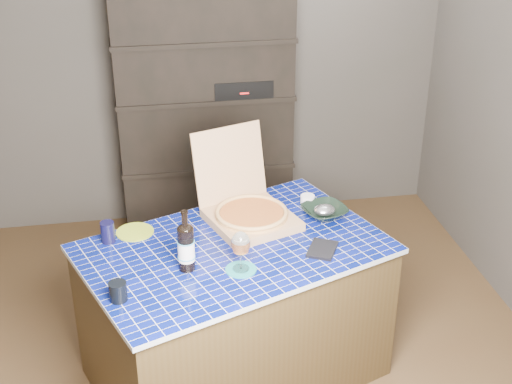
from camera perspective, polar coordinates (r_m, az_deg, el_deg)
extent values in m
plane|color=#4E3921|center=(4.19, -1.41, -12.94)|extent=(3.50, 3.50, 0.00)
plane|color=#47413D|center=(5.15, -4.50, 10.74)|extent=(3.50, 0.00, 3.50)
cube|color=black|center=(5.06, -4.11, 6.24)|extent=(1.20, 0.40, 1.80)
cube|color=black|center=(4.96, -1.23, 8.66)|extent=(0.40, 0.32, 0.12)
cube|color=#3F2F19|center=(3.83, -1.69, -9.78)|extent=(1.68, 1.37, 0.79)
cube|color=#050F4F|center=(3.60, -1.78, -4.59)|extent=(1.73, 1.42, 0.03)
cube|color=tan|center=(3.79, -0.35, -2.24)|extent=(0.53, 0.53, 0.05)
cube|color=tan|center=(3.88, -2.15, 2.26)|extent=(0.42, 0.23, 0.41)
cylinder|color=tan|center=(3.77, -0.35, -1.84)|extent=(0.38, 0.38, 0.01)
cylinder|color=#670B0C|center=(3.77, -0.35, -1.69)|extent=(0.34, 0.34, 0.01)
torus|color=tan|center=(3.77, -0.35, -1.62)|extent=(0.39, 0.39, 0.02)
cylinder|color=black|center=(3.38, -5.61, -4.57)|extent=(0.08, 0.08, 0.22)
ellipsoid|color=black|center=(3.33, -5.69, -2.96)|extent=(0.08, 0.08, 0.04)
cylinder|color=black|center=(3.30, -5.73, -2.18)|extent=(0.03, 0.03, 0.09)
cylinder|color=white|center=(3.39, -5.60, -4.72)|extent=(0.08, 0.08, 0.10)
cylinder|color=#3995C4|center=(3.41, -5.58, -5.17)|extent=(0.08, 0.08, 0.01)
cylinder|color=#3995C4|center=(3.36, -5.64, -3.97)|extent=(0.08, 0.08, 0.01)
cylinder|color=#187E81|center=(3.41, -1.21, -6.22)|extent=(0.15, 0.15, 0.01)
cylinder|color=white|center=(3.41, -1.21, -6.15)|extent=(0.08, 0.08, 0.01)
cylinder|color=white|center=(3.39, -1.22, -5.50)|extent=(0.01, 0.01, 0.09)
ellipsoid|color=white|center=(3.34, -1.23, -4.14)|extent=(0.09, 0.09, 0.12)
cylinder|color=#C96720|center=(3.34, -1.23, -4.31)|extent=(0.07, 0.07, 0.06)
cylinder|color=white|center=(3.33, -1.24, -3.81)|extent=(0.08, 0.08, 0.02)
cylinder|color=black|center=(3.25, -10.98, -7.82)|extent=(0.08, 0.08, 0.09)
cube|color=black|center=(3.58, 5.33, -4.58)|extent=(0.20, 0.22, 0.01)
imported|color=black|center=(3.87, 5.49, -1.59)|extent=(0.29, 0.29, 0.06)
ellipsoid|color=silver|center=(3.87, 5.50, -1.44)|extent=(0.12, 0.10, 0.06)
cylinder|color=white|center=(3.97, 4.14, -0.72)|extent=(0.08, 0.08, 0.07)
cylinder|color=black|center=(3.69, -11.78, -3.16)|extent=(0.07, 0.07, 0.11)
cylinder|color=#97AE25|center=(3.77, -9.66, -3.17)|extent=(0.20, 0.20, 0.01)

